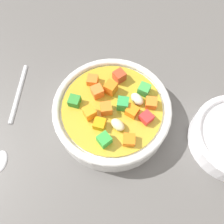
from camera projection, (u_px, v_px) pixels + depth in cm
name	position (u px, v px, depth cm)	size (l,w,h in cm)	color
ground_plane	(112.00, 120.00, 42.42)	(140.00, 140.00, 2.00)	#565451
soup_bowl_main	(112.00, 111.00, 39.15)	(19.91, 19.91, 6.27)	white
spoon	(9.00, 123.00, 40.56)	(4.39, 21.60, 0.85)	silver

